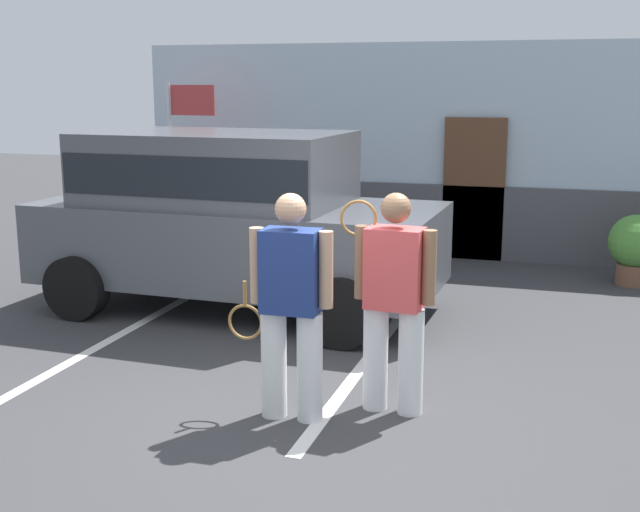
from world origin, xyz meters
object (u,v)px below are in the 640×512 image
object	(u,v)px
tennis_player_woman	(394,300)
potted_plant_by_porch	(636,246)
tennis_player_man	(291,304)
parked_suv	(229,212)
flag_pole	(182,134)

from	to	relation	value
tennis_player_woman	potted_plant_by_porch	size ratio (longest dim) A/B	1.91
tennis_player_man	tennis_player_woman	distance (m)	0.82
parked_suv	tennis_player_woman	size ratio (longest dim) A/B	2.63
parked_suv	tennis_player_woman	xyz separation A→B (m)	(2.45, -2.43, -0.22)
parked_suv	tennis_player_woman	bearing A→B (deg)	-42.95
parked_suv	flag_pole	world-z (taller)	flag_pole
tennis_player_woman	parked_suv	bearing A→B (deg)	-40.57
flag_pole	tennis_player_man	bearing A→B (deg)	-56.62
tennis_player_man	parked_suv	bearing A→B (deg)	-59.45
potted_plant_by_porch	tennis_player_woman	bearing A→B (deg)	-112.89
parked_suv	potted_plant_by_porch	bearing A→B (deg)	31.61
parked_suv	flag_pole	distance (m)	3.52
parked_suv	flag_pole	bearing A→B (deg)	126.97
tennis_player_man	flag_pole	bearing A→B (deg)	-57.60
tennis_player_woman	tennis_player_man	bearing A→B (deg)	31.34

